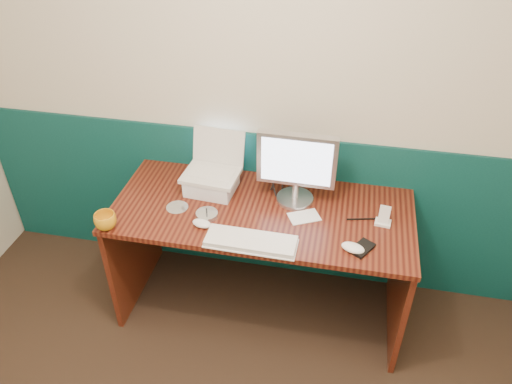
% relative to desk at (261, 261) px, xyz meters
% --- Properties ---
extents(back_wall, '(3.50, 0.04, 2.50)m').
position_rel_desk_xyz_m(back_wall, '(-0.10, 0.37, 0.88)').
color(back_wall, beige).
rests_on(back_wall, ground).
extents(wainscot, '(3.48, 0.02, 1.00)m').
position_rel_desk_xyz_m(wainscot, '(-0.10, 0.36, 0.12)').
color(wainscot, '#083335').
rests_on(wainscot, ground).
extents(desk, '(1.60, 0.70, 0.75)m').
position_rel_desk_xyz_m(desk, '(0.00, 0.00, 0.00)').
color(desk, '#350E09').
rests_on(desk, ground).
extents(laptop_riser, '(0.27, 0.24, 0.09)m').
position_rel_desk_xyz_m(laptop_riser, '(-0.31, 0.12, 0.42)').
color(laptop_riser, white).
rests_on(laptop_riser, desk).
extents(laptop, '(0.32, 0.25, 0.25)m').
position_rel_desk_xyz_m(laptop, '(-0.31, 0.12, 0.59)').
color(laptop, silver).
rests_on(laptop, laptop_riser).
extents(monitor, '(0.41, 0.12, 0.41)m').
position_rel_desk_xyz_m(monitor, '(0.16, 0.12, 0.58)').
color(monitor, '#B9B8BE').
rests_on(monitor, desk).
extents(keyboard, '(0.44, 0.15, 0.03)m').
position_rel_desk_xyz_m(keyboard, '(0.00, -0.28, 0.39)').
color(keyboard, white).
rests_on(keyboard, desk).
extents(mouse_right, '(0.13, 0.10, 0.04)m').
position_rel_desk_xyz_m(mouse_right, '(0.49, -0.23, 0.39)').
color(mouse_right, white).
rests_on(mouse_right, desk).
extents(mouse_left, '(0.11, 0.08, 0.03)m').
position_rel_desk_xyz_m(mouse_left, '(-0.27, -0.20, 0.39)').
color(mouse_left, white).
rests_on(mouse_left, desk).
extents(mug, '(0.12, 0.12, 0.09)m').
position_rel_desk_xyz_m(mug, '(-0.74, -0.31, 0.42)').
color(mug, orange).
rests_on(mug, desk).
extents(camcorder, '(0.10, 0.14, 0.21)m').
position_rel_desk_xyz_m(camcorder, '(0.05, 0.17, 0.48)').
color(camcorder, '#A0A0A5').
rests_on(camcorder, desk).
extents(cd_spindle, '(0.11, 0.11, 0.02)m').
position_rel_desk_xyz_m(cd_spindle, '(-0.27, -0.11, 0.39)').
color(cd_spindle, silver).
rests_on(cd_spindle, desk).
extents(cd_loose_a, '(0.12, 0.12, 0.00)m').
position_rel_desk_xyz_m(cd_loose_a, '(-0.45, -0.07, 0.38)').
color(cd_loose_a, silver).
rests_on(cd_loose_a, desk).
extents(pen, '(0.15, 0.04, 0.01)m').
position_rel_desk_xyz_m(pen, '(0.52, 0.02, 0.38)').
color(pen, black).
rests_on(pen, desk).
extents(papers, '(0.19, 0.17, 0.00)m').
position_rel_desk_xyz_m(papers, '(0.23, -0.02, 0.38)').
color(papers, white).
rests_on(papers, desk).
extents(dock, '(0.09, 0.07, 0.01)m').
position_rel_desk_xyz_m(dock, '(0.63, 0.01, 0.38)').
color(dock, white).
rests_on(dock, desk).
extents(music_player, '(0.06, 0.03, 0.09)m').
position_rel_desk_xyz_m(music_player, '(0.63, 0.01, 0.44)').
color(music_player, white).
rests_on(music_player, dock).
extents(pda, '(0.13, 0.15, 0.01)m').
position_rel_desk_xyz_m(pda, '(0.53, -0.21, 0.38)').
color(pda, black).
rests_on(pda, desk).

